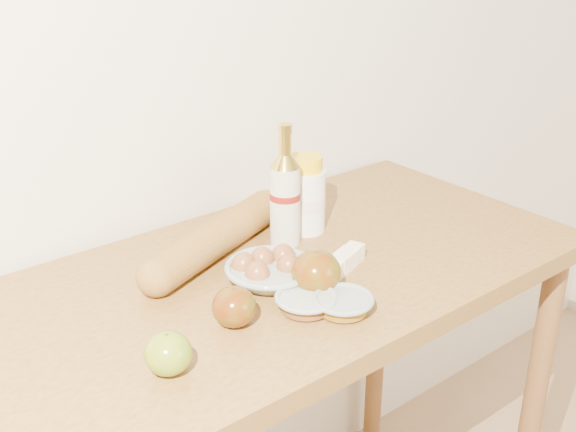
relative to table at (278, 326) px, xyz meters
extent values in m
cube|color=silver|center=(0.00, 0.33, 0.52)|extent=(3.50, 0.02, 2.60)
cube|color=olive|center=(0.00, 0.00, 0.10)|extent=(1.20, 0.60, 0.04)
cylinder|color=brown|center=(0.55, -0.25, -0.35)|extent=(0.05, 0.05, 0.86)
cylinder|color=brown|center=(0.55, 0.25, -0.35)|extent=(0.05, 0.05, 0.86)
cylinder|color=beige|center=(0.08, 0.08, 0.20)|extent=(0.08, 0.08, 0.16)
cylinder|color=maroon|center=(0.08, 0.08, 0.23)|extent=(0.08, 0.08, 0.01)
cone|color=gold|center=(0.08, 0.08, 0.30)|extent=(0.08, 0.08, 0.03)
cylinder|color=gold|center=(0.08, 0.08, 0.33)|extent=(0.03, 0.03, 0.04)
cylinder|color=gold|center=(0.08, 0.08, 0.36)|extent=(0.04, 0.04, 0.02)
cylinder|color=white|center=(0.15, 0.10, 0.19)|extent=(0.11, 0.11, 0.13)
cylinder|color=#F7D3CF|center=(0.15, 0.10, 0.19)|extent=(0.11, 0.11, 0.03)
cylinder|color=yellow|center=(0.15, 0.10, 0.27)|extent=(0.09, 0.09, 0.03)
torus|color=#919E99|center=(-0.04, -0.03, 0.16)|extent=(0.19, 0.19, 0.01)
ellipsoid|color=brown|center=(-0.08, -0.04, 0.15)|extent=(0.05, 0.05, 0.06)
ellipsoid|color=brown|center=(-0.02, -0.05, 0.15)|extent=(0.05, 0.05, 0.06)
ellipsoid|color=brown|center=(-0.04, 0.00, 0.15)|extent=(0.05, 0.05, 0.06)
ellipsoid|color=brown|center=(-0.08, 0.00, 0.15)|extent=(0.05, 0.05, 0.06)
ellipsoid|color=brown|center=(0.00, -0.01, 0.15)|extent=(0.05, 0.05, 0.06)
cylinder|color=#A77833|center=(-0.06, 0.12, 0.16)|extent=(0.36, 0.19, 0.07)
sphere|color=#A77833|center=(-0.22, 0.06, 0.16)|extent=(0.09, 0.09, 0.07)
sphere|color=#A77833|center=(0.11, 0.19, 0.16)|extent=(0.09, 0.09, 0.07)
ellipsoid|color=#9F941F|center=(-0.32, -0.15, 0.16)|extent=(0.08, 0.08, 0.06)
cylinder|color=#4F361A|center=(-0.32, -0.15, 0.18)|extent=(0.01, 0.01, 0.01)
ellipsoid|color=maroon|center=(-0.17, -0.10, 0.16)|extent=(0.09, 0.09, 0.07)
cylinder|color=#462D17|center=(-0.17, -0.10, 0.19)|extent=(0.01, 0.01, 0.01)
ellipsoid|color=maroon|center=(0.00, -0.11, 0.16)|extent=(0.09, 0.09, 0.08)
cylinder|color=#4A3418|center=(0.00, -0.11, 0.20)|extent=(0.01, 0.01, 0.01)
torus|color=#98A59F|center=(-0.05, -0.14, 0.15)|extent=(0.13, 0.13, 0.01)
cylinder|color=brown|center=(-0.05, -0.14, 0.14)|extent=(0.10, 0.10, 0.02)
torus|color=gray|center=(-0.01, -0.19, 0.15)|extent=(0.12, 0.12, 0.01)
cylinder|color=brown|center=(-0.01, -0.19, 0.14)|extent=(0.10, 0.10, 0.02)
cube|color=#FCF6C3|center=(0.10, -0.07, 0.14)|extent=(0.12, 0.07, 0.03)
cube|color=white|center=(0.10, -0.07, 0.14)|extent=(0.07, 0.05, 0.03)
camera|label=1|loc=(-0.73, -0.94, 0.76)|focal=45.00mm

